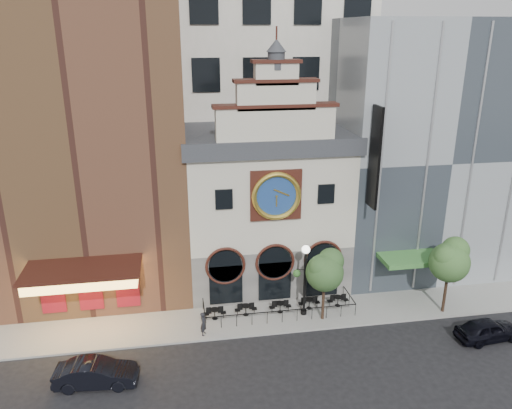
{
  "coord_description": "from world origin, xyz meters",
  "views": [
    {
      "loc": [
        -6.73,
        -28.03,
        19.34
      ],
      "look_at": [
        -1.04,
        6.0,
        7.21
      ],
      "focal_mm": 35.0,
      "sensor_mm": 36.0,
      "label": 1
    }
  ],
  "objects_px": {
    "car_left": "(96,373)",
    "pedestrian": "(204,324)",
    "bistro_1": "(246,309)",
    "bistro_4": "(338,300)",
    "tree_left": "(325,270)",
    "tree_right": "(450,259)",
    "bistro_2": "(280,306)",
    "car_right": "(488,329)",
    "bistro_3": "(309,303)",
    "bistro_0": "(215,313)",
    "lamppost": "(305,272)"
  },
  "relations": [
    {
      "from": "car_right",
      "to": "bistro_0",
      "type": "bearing_deg",
      "value": 68.61
    },
    {
      "from": "bistro_4",
      "to": "tree_right",
      "type": "xyz_separation_m",
      "value": [
        7.3,
        -1.91,
        3.64
      ]
    },
    {
      "from": "bistro_1",
      "to": "bistro_3",
      "type": "xyz_separation_m",
      "value": [
        4.67,
        0.11,
        0.0
      ]
    },
    {
      "from": "bistro_2",
      "to": "pedestrian",
      "type": "height_order",
      "value": "pedestrian"
    },
    {
      "from": "pedestrian",
      "to": "tree_right",
      "type": "distance_m",
      "value": 17.55
    },
    {
      "from": "car_right",
      "to": "tree_left",
      "type": "height_order",
      "value": "tree_left"
    },
    {
      "from": "bistro_0",
      "to": "bistro_2",
      "type": "bearing_deg",
      "value": 1.23
    },
    {
      "from": "bistro_1",
      "to": "bistro_4",
      "type": "distance_m",
      "value": 6.84
    },
    {
      "from": "bistro_3",
      "to": "tree_right",
      "type": "relative_size",
      "value": 0.28
    },
    {
      "from": "car_left",
      "to": "lamppost",
      "type": "xyz_separation_m",
      "value": [
        13.59,
        5.17,
        2.67
      ]
    },
    {
      "from": "tree_right",
      "to": "pedestrian",
      "type": "bearing_deg",
      "value": -179.58
    },
    {
      "from": "bistro_4",
      "to": "tree_left",
      "type": "distance_m",
      "value": 3.95
    },
    {
      "from": "bistro_3",
      "to": "car_right",
      "type": "xyz_separation_m",
      "value": [
        10.64,
        -5.44,
        0.13
      ]
    },
    {
      "from": "tree_left",
      "to": "bistro_2",
      "type": "bearing_deg",
      "value": 155.53
    },
    {
      "from": "bistro_3",
      "to": "tree_left",
      "type": "xyz_separation_m",
      "value": [
        0.62,
        -1.42,
        3.34
      ]
    },
    {
      "from": "bistro_3",
      "to": "lamppost",
      "type": "xyz_separation_m",
      "value": [
        -0.58,
        -0.65,
        2.83
      ]
    },
    {
      "from": "pedestrian",
      "to": "bistro_1",
      "type": "bearing_deg",
      "value": -38.0
    },
    {
      "from": "bistro_4",
      "to": "car_right",
      "type": "bearing_deg",
      "value": -32.71
    },
    {
      "from": "bistro_2",
      "to": "tree_left",
      "type": "height_order",
      "value": "tree_left"
    },
    {
      "from": "bistro_3",
      "to": "car_left",
      "type": "height_order",
      "value": "car_left"
    },
    {
      "from": "bistro_1",
      "to": "tree_right",
      "type": "relative_size",
      "value": 0.28
    },
    {
      "from": "bistro_1",
      "to": "bistro_4",
      "type": "relative_size",
      "value": 1.0
    },
    {
      "from": "bistro_2",
      "to": "car_right",
      "type": "height_order",
      "value": "car_right"
    },
    {
      "from": "bistro_2",
      "to": "bistro_3",
      "type": "xyz_separation_m",
      "value": [
        2.18,
        0.15,
        0.0
      ]
    },
    {
      "from": "bistro_0",
      "to": "tree_left",
      "type": "height_order",
      "value": "tree_left"
    },
    {
      "from": "bistro_3",
      "to": "car_left",
      "type": "bearing_deg",
      "value": -157.67
    },
    {
      "from": "bistro_1",
      "to": "pedestrian",
      "type": "height_order",
      "value": "pedestrian"
    },
    {
      "from": "bistro_4",
      "to": "car_left",
      "type": "relative_size",
      "value": 0.34
    },
    {
      "from": "bistro_0",
      "to": "tree_right",
      "type": "height_order",
      "value": "tree_right"
    },
    {
      "from": "car_left",
      "to": "car_right",
      "type": "bearing_deg",
      "value": -84.11
    },
    {
      "from": "bistro_0",
      "to": "bistro_2",
      "type": "xyz_separation_m",
      "value": [
        4.71,
        0.1,
        0.0
      ]
    },
    {
      "from": "car_right",
      "to": "tree_left",
      "type": "bearing_deg",
      "value": 63.27
    },
    {
      "from": "bistro_1",
      "to": "car_right",
      "type": "xyz_separation_m",
      "value": [
        15.31,
        -5.33,
        0.13
      ]
    },
    {
      "from": "bistro_1",
      "to": "bistro_0",
      "type": "bearing_deg",
      "value": -176.32
    },
    {
      "from": "bistro_0",
      "to": "tree_left",
      "type": "distance_m",
      "value": 8.3
    },
    {
      "from": "pedestrian",
      "to": "tree_left",
      "type": "relative_size",
      "value": 0.32
    },
    {
      "from": "bistro_3",
      "to": "tree_right",
      "type": "height_order",
      "value": "tree_right"
    },
    {
      "from": "bistro_3",
      "to": "car_left",
      "type": "distance_m",
      "value": 15.32
    },
    {
      "from": "car_left",
      "to": "tree_right",
      "type": "bearing_deg",
      "value": -75.58
    },
    {
      "from": "pedestrian",
      "to": "tree_left",
      "type": "bearing_deg",
      "value": -65.58
    },
    {
      "from": "pedestrian",
      "to": "bistro_2",
      "type": "bearing_deg",
      "value": -51.13
    },
    {
      "from": "bistro_1",
      "to": "lamppost",
      "type": "height_order",
      "value": "lamppost"
    },
    {
      "from": "car_left",
      "to": "bistro_4",
      "type": "bearing_deg",
      "value": -65.38
    },
    {
      "from": "car_left",
      "to": "tree_right",
      "type": "distance_m",
      "value": 24.21
    },
    {
      "from": "car_left",
      "to": "pedestrian",
      "type": "height_order",
      "value": "pedestrian"
    },
    {
      "from": "bistro_2",
      "to": "bistro_4",
      "type": "relative_size",
      "value": 1.0
    },
    {
      "from": "bistro_0",
      "to": "bistro_4",
      "type": "xyz_separation_m",
      "value": [
        9.06,
        0.25,
        0.0
      ]
    },
    {
      "from": "car_left",
      "to": "lamppost",
      "type": "distance_m",
      "value": 14.79
    },
    {
      "from": "bistro_1",
      "to": "bistro_4",
      "type": "bearing_deg",
      "value": 0.94
    },
    {
      "from": "bistro_2",
      "to": "car_left",
      "type": "xyz_separation_m",
      "value": [
        -11.99,
        -5.67,
        0.16
      ]
    }
  ]
}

